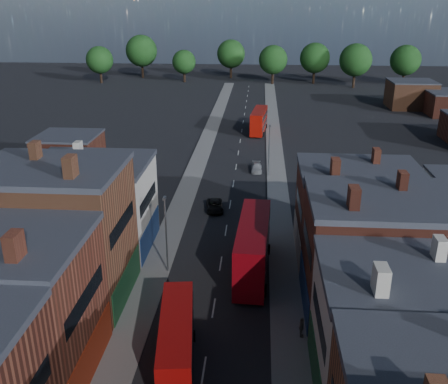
% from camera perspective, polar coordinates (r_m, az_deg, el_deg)
% --- Properties ---
extents(pavement_west, '(3.00, 200.00, 0.12)m').
position_cam_1_polar(pavement_west, '(69.23, -4.57, -0.60)').
color(pavement_west, gray).
rests_on(pavement_west, ground).
extents(pavement_east, '(3.00, 200.00, 0.12)m').
position_cam_1_polar(pavement_east, '(68.54, 6.24, -0.90)').
color(pavement_east, gray).
rests_on(pavement_east, ground).
extents(lamp_post_2, '(0.25, 0.70, 8.12)m').
position_cam_1_polar(lamp_post_2, '(49.11, -6.65, -4.28)').
color(lamp_post_2, slate).
rests_on(lamp_post_2, ground).
extents(lamp_post_3, '(0.25, 0.70, 8.12)m').
position_cam_1_polar(lamp_post_3, '(76.45, 5.18, 5.18)').
color(lamp_post_3, slate).
rests_on(lamp_post_3, ground).
extents(bus_0, '(3.55, 10.39, 4.40)m').
position_cam_1_polar(bus_0, '(38.03, -5.42, -16.79)').
color(bus_0, '#B80C0A').
rests_on(bus_0, ground).
extents(bus_1, '(3.65, 12.69, 5.43)m').
position_cam_1_polar(bus_1, '(49.53, 3.33, -6.23)').
color(bus_1, '#9F0912').
rests_on(bus_1, ground).
extents(bus_2, '(3.53, 10.96, 4.65)m').
position_cam_1_polar(bus_2, '(103.00, 4.01, 8.16)').
color(bus_2, '#9E0F06').
rests_on(bus_2, ground).
extents(car_2, '(2.68, 4.74, 1.25)m').
position_cam_1_polar(car_2, '(64.72, -1.05, -1.60)').
color(car_2, black).
rests_on(car_2, ground).
extents(car_3, '(1.72, 4.04, 1.16)m').
position_cam_1_polar(car_3, '(79.64, 3.74, 2.78)').
color(car_3, silver).
rests_on(car_3, ground).
extents(ped_3, '(0.54, 1.07, 1.77)m').
position_cam_1_polar(ped_3, '(42.11, 8.85, -15.04)').
color(ped_3, '#5E5951').
rests_on(ped_3, pavement_east).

